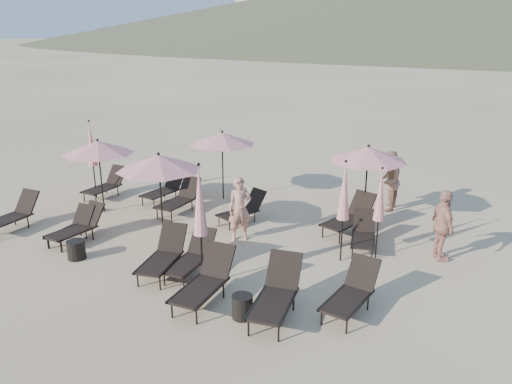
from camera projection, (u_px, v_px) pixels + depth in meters
The scene contains 28 objects.
ground at pixel (188, 280), 11.33m from camera, with size 800.00×800.00×0.00m, color #D6BA8C.
lounger_0 at pixel (12, 214), 14.11m from camera, with size 0.73×1.75×0.99m.
lounger_1 at pixel (78, 226), 13.35m from camera, with size 0.77×1.66×0.92m.
lounger_2 at pixel (163, 254), 11.56m from camera, with size 1.02×1.81×0.98m.
lounger_3 at pixel (191, 257), 11.51m from camera, with size 0.72×1.64×0.92m.
lounger_4 at pixel (205, 280), 10.30m from camera, with size 0.79×1.82×1.02m.
lounger_5 at pixel (276, 293), 9.79m from camera, with size 1.01×1.93×1.06m.
lounger_6 at pixel (106, 184), 16.95m from camera, with size 0.66×1.67×0.96m.
lounger_7 at pixel (166, 186), 16.57m from camera, with size 0.78×1.75×1.06m.
lounger_8 at pixel (180, 198), 15.50m from camera, with size 0.66×1.70×0.98m.
lounger_9 at pixel (243, 209), 14.70m from camera, with size 1.07×1.65×0.88m.
lounger_10 at pixel (350, 216), 13.90m from camera, with size 1.19×1.92×1.03m.
lounger_11 at pixel (363, 233), 12.90m from camera, with size 0.95×1.62×0.88m.
lounger_12 at pixel (352, 292), 9.93m from camera, with size 0.81×1.71×0.95m.
lounger_13 at pixel (72, 227), 13.37m from camera, with size 0.70×1.52×0.85m.
umbrella_open_0 at pixel (98, 147), 15.08m from camera, with size 2.15×2.15×2.32m.
umbrella_open_1 at pixel (159, 163), 12.98m from camera, with size 2.24×2.24×2.41m.
umbrella_open_2 at pixel (222, 139), 16.27m from camera, with size 2.17×2.17×2.34m.
umbrella_open_3 at pixel (368, 154), 13.94m from camera, with size 2.23×2.23×2.40m.
umbrella_closed_0 at pixel (200, 202), 10.56m from camera, with size 0.33×0.33×2.80m.
umbrella_closed_1 at pixel (380, 195), 11.97m from camera, with size 0.27×0.27×2.35m.
umbrella_closed_2 at pixel (91, 144), 16.40m from camera, with size 0.31×0.31×2.67m.
umbrella_closed_3 at pixel (344, 192), 11.76m from camera, with size 0.30×0.30×2.56m.
side_table_0 at pixel (76, 250), 12.34m from camera, with size 0.45×0.45×0.48m, color black.
side_table_1 at pixel (242, 307), 9.77m from camera, with size 0.42×0.42×0.48m, color black.
beachgoer_a at pixel (240, 209), 13.31m from camera, with size 0.64×0.42×1.74m, color tan.
beachgoer_b at pixel (388, 181), 15.56m from camera, with size 0.92×0.72×1.89m, color #A57455.
beachgoer_c at pixel (443, 226), 12.09m from camera, with size 1.05×0.44×1.80m, color tan.
Camera 1 is at (6.15, -8.26, 5.36)m, focal length 35.00 mm.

